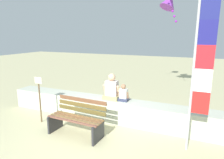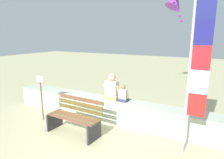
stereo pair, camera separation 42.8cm
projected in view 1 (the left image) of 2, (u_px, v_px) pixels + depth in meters
ground_plane at (85, 138)px, 4.80m from camera, size 40.00×40.00×0.00m
seawall_ledge at (107, 109)px, 5.87m from camera, size 6.61×0.61×0.62m
park_bench at (77, 119)px, 4.94m from camera, size 1.44×0.66×0.88m
person_adult at (112, 89)px, 5.72m from camera, size 0.50×0.37×0.76m
person_child at (123, 94)px, 5.60m from camera, size 0.32×0.23×0.49m
flag_banner at (200, 66)px, 3.88m from camera, size 0.38×0.05×3.20m
kite_purple at (169, 1)px, 7.13m from camera, size 0.88×0.89×1.10m
sign_post at (40, 96)px, 5.54m from camera, size 0.24×0.04×1.33m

